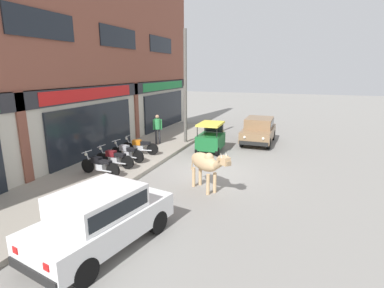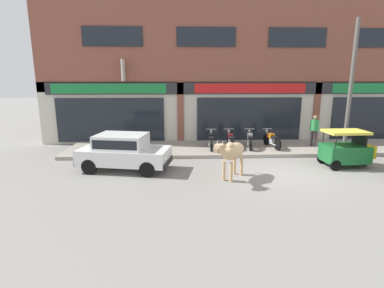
% 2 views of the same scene
% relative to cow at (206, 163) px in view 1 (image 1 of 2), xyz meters
% --- Properties ---
extents(ground_plane, '(90.00, 90.00, 0.00)m').
position_rel_cow_xyz_m(ground_plane, '(2.02, 0.57, -1.01)').
color(ground_plane, gray).
extents(sidewalk, '(19.00, 3.38, 0.16)m').
position_rel_cow_xyz_m(sidewalk, '(2.02, 4.46, -0.92)').
color(sidewalk, gray).
rests_on(sidewalk, ground).
extents(shop_building, '(23.00, 1.40, 9.52)m').
position_rel_cow_xyz_m(shop_building, '(2.02, 6.40, 3.54)').
color(shop_building, brown).
rests_on(shop_building, ground).
extents(cow, '(1.48, 1.83, 1.61)m').
position_rel_cow_xyz_m(cow, '(0.00, 0.00, 0.00)').
color(cow, tan).
rests_on(cow, ground).
extents(car_0, '(3.62, 1.62, 1.46)m').
position_rel_cow_xyz_m(car_0, '(7.74, -0.72, -0.19)').
color(car_0, black).
rests_on(car_0, ground).
extents(car_1, '(3.81, 2.25, 1.46)m').
position_rel_cow_xyz_m(car_1, '(-4.13, 1.24, -0.19)').
color(car_1, black).
rests_on(car_1, ground).
extents(auto_rickshaw, '(2.01, 1.21, 1.52)m').
position_rel_cow_xyz_m(auto_rickshaw, '(5.01, 1.31, -0.35)').
color(auto_rickshaw, black).
rests_on(auto_rickshaw, ground).
extents(motorcycle_0, '(0.52, 1.81, 0.88)m').
position_rel_cow_xyz_m(motorcycle_0, '(-0.30, 4.17, -0.46)').
color(motorcycle_0, black).
rests_on(motorcycle_0, sidewalk).
extents(motorcycle_1, '(0.52, 1.81, 0.88)m').
position_rel_cow_xyz_m(motorcycle_1, '(0.68, 4.19, -0.46)').
color(motorcycle_1, black).
rests_on(motorcycle_1, sidewalk).
extents(motorcycle_2, '(0.60, 1.80, 0.88)m').
position_rel_cow_xyz_m(motorcycle_2, '(1.66, 4.20, -0.46)').
color(motorcycle_2, black).
rests_on(motorcycle_2, sidewalk).
extents(motorcycle_3, '(0.55, 1.80, 0.88)m').
position_rel_cow_xyz_m(motorcycle_3, '(2.79, 4.20, -0.46)').
color(motorcycle_3, black).
rests_on(motorcycle_3, sidewalk).
extents(pedestrian, '(0.32, 0.43, 1.60)m').
position_rel_cow_xyz_m(pedestrian, '(4.99, 4.34, 0.14)').
color(pedestrian, '#2D2D33').
rests_on(pedestrian, sidewalk).
extents(utility_pole, '(0.18, 0.18, 6.03)m').
position_rel_cow_xyz_m(utility_pole, '(5.91, 3.07, 2.17)').
color(utility_pole, '#595651').
rests_on(utility_pole, sidewalk).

